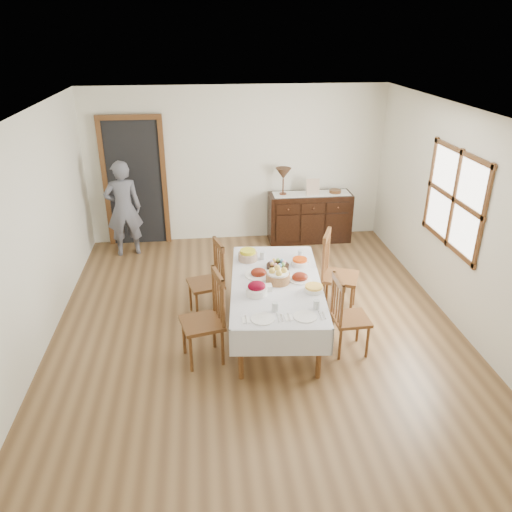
{
  "coord_description": "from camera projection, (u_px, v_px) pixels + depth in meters",
  "views": [
    {
      "loc": [
        -0.6,
        -5.24,
        3.44
      ],
      "look_at": [
        0.0,
        0.1,
        0.95
      ],
      "focal_mm": 35.0,
      "sensor_mm": 36.0,
      "label": 1
    }
  ],
  "objects": [
    {
      "name": "ground",
      "position": [
        257.0,
        328.0,
        6.23
      ],
      "size": [
        6.0,
        6.0,
        0.0
      ],
      "primitive_type": "plane",
      "color": "brown"
    },
    {
      "name": "room_shell",
      "position": [
        241.0,
        192.0,
        5.91
      ],
      "size": [
        5.02,
        6.02,
        2.65
      ],
      "color": "white",
      "rests_on": "ground"
    },
    {
      "name": "dining_table",
      "position": [
        276.0,
        288.0,
        5.89
      ],
      "size": [
        1.24,
        2.14,
        0.71
      ],
      "rotation": [
        0.0,
        0.0,
        -0.1
      ],
      "color": "silver",
      "rests_on": "ground"
    },
    {
      "name": "chair_left_near",
      "position": [
        207.0,
        317.0,
        5.46
      ],
      "size": [
        0.53,
        0.53,
        1.05
      ],
      "rotation": [
        0.0,
        0.0,
        -1.34
      ],
      "color": "brown",
      "rests_on": "ground"
    },
    {
      "name": "chair_left_far",
      "position": [
        209.0,
        279.0,
        6.35
      ],
      "size": [
        0.51,
        0.51,
        1.0
      ],
      "rotation": [
        0.0,
        0.0,
        -1.32
      ],
      "color": "brown",
      "rests_on": "ground"
    },
    {
      "name": "chair_right_near",
      "position": [
        347.0,
        315.0,
        5.61
      ],
      "size": [
        0.41,
        0.41,
        0.95
      ],
      "rotation": [
        0.0,
        0.0,
        1.61
      ],
      "color": "brown",
      "rests_on": "ground"
    },
    {
      "name": "chair_right_far",
      "position": [
        336.0,
        272.0,
        6.43
      ],
      "size": [
        0.59,
        0.59,
        1.08
      ],
      "rotation": [
        0.0,
        0.0,
        1.17
      ],
      "color": "brown",
      "rests_on": "ground"
    },
    {
      "name": "sideboard",
      "position": [
        309.0,
        217.0,
        8.63
      ],
      "size": [
        1.41,
        0.51,
        0.84
      ],
      "color": "black",
      "rests_on": "ground"
    },
    {
      "name": "person",
      "position": [
        123.0,
        206.0,
        7.93
      ],
      "size": [
        0.58,
        0.44,
        1.67
      ],
      "primitive_type": "imported",
      "rotation": [
        0.0,
        0.0,
        3.36
      ],
      "color": "slate",
      "rests_on": "ground"
    },
    {
      "name": "bread_basket",
      "position": [
        278.0,
        276.0,
        5.81
      ],
      "size": [
        0.28,
        0.28,
        0.19
      ],
      "color": "#93623A",
      "rests_on": "dining_table"
    },
    {
      "name": "egg_basket",
      "position": [
        278.0,
        266.0,
        6.16
      ],
      "size": [
        0.28,
        0.28,
        0.11
      ],
      "color": "black",
      "rests_on": "dining_table"
    },
    {
      "name": "ham_platter_a",
      "position": [
        259.0,
        273.0,
        5.99
      ],
      "size": [
        0.33,
        0.33,
        0.11
      ],
      "color": "white",
      "rests_on": "dining_table"
    },
    {
      "name": "ham_platter_b",
      "position": [
        300.0,
        278.0,
        5.88
      ],
      "size": [
        0.27,
        0.27,
        0.11
      ],
      "color": "white",
      "rests_on": "dining_table"
    },
    {
      "name": "beet_bowl",
      "position": [
        257.0,
        289.0,
        5.55
      ],
      "size": [
        0.24,
        0.24,
        0.16
      ],
      "color": "white",
      "rests_on": "dining_table"
    },
    {
      "name": "carrot_bowl",
      "position": [
        300.0,
        262.0,
        6.26
      ],
      "size": [
        0.22,
        0.22,
        0.08
      ],
      "color": "white",
      "rests_on": "dining_table"
    },
    {
      "name": "pineapple_bowl",
      "position": [
        248.0,
        255.0,
        6.37
      ],
      "size": [
        0.25,
        0.25,
        0.14
      ],
      "color": "tan",
      "rests_on": "dining_table"
    },
    {
      "name": "casserole_dish",
      "position": [
        314.0,
        288.0,
        5.63
      ],
      "size": [
        0.21,
        0.21,
        0.07
      ],
      "color": "white",
      "rests_on": "dining_table"
    },
    {
      "name": "butter_dish",
      "position": [
        266.0,
        288.0,
        5.65
      ],
      "size": [
        0.15,
        0.1,
        0.07
      ],
      "color": "white",
      "rests_on": "dining_table"
    },
    {
      "name": "setting_left",
      "position": [
        266.0,
        315.0,
        5.15
      ],
      "size": [
        0.43,
        0.31,
        0.1
      ],
      "color": "white",
      "rests_on": "dining_table"
    },
    {
      "name": "setting_right",
      "position": [
        309.0,
        312.0,
        5.19
      ],
      "size": [
        0.43,
        0.31,
        0.1
      ],
      "color": "white",
      "rests_on": "dining_table"
    },
    {
      "name": "glass_far_a",
      "position": [
        263.0,
        255.0,
        6.4
      ],
      "size": [
        0.07,
        0.07,
        0.1
      ],
      "color": "silver",
      "rests_on": "dining_table"
    },
    {
      "name": "glass_far_b",
      "position": [
        301.0,
        254.0,
        6.46
      ],
      "size": [
        0.07,
        0.07,
        0.09
      ],
      "color": "silver",
      "rests_on": "dining_table"
    },
    {
      "name": "runner",
      "position": [
        311.0,
        194.0,
        8.45
      ],
      "size": [
        1.3,
        0.35,
        0.01
      ],
      "color": "white",
      "rests_on": "sideboard"
    },
    {
      "name": "table_lamp",
      "position": [
        283.0,
        174.0,
        8.26
      ],
      "size": [
        0.26,
        0.26,
        0.46
      ],
      "color": "brown",
      "rests_on": "sideboard"
    },
    {
      "name": "picture_frame",
      "position": [
        313.0,
        187.0,
        8.33
      ],
      "size": [
        0.22,
        0.08,
        0.28
      ],
      "color": "tan",
      "rests_on": "sideboard"
    },
    {
      "name": "deco_bowl",
      "position": [
        335.0,
        191.0,
        8.48
      ],
      "size": [
        0.2,
        0.2,
        0.06
      ],
      "color": "brown",
      "rests_on": "sideboard"
    }
  ]
}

